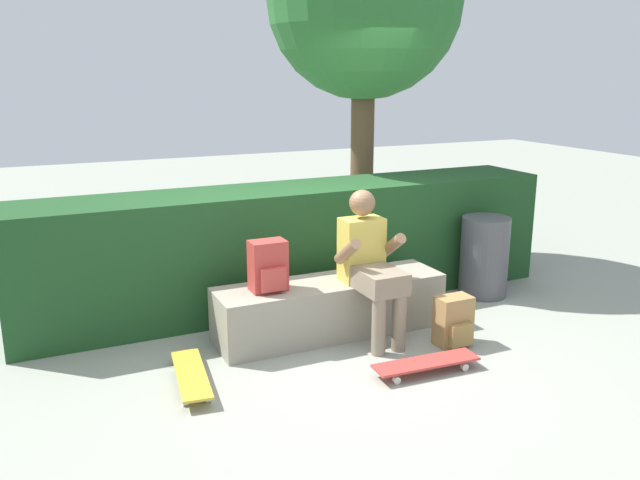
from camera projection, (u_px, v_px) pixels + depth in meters
ground_plane at (352, 350)px, 5.12m from camera, size 24.00×24.00×0.00m
bench_main at (330, 307)px, 5.40m from camera, size 1.92×0.52×0.46m
person_skater at (370, 261)px, 5.20m from camera, size 0.49×0.62×1.21m
skateboard_near_person at (426, 363)px, 4.72m from camera, size 0.81×0.24×0.09m
skateboard_beside_bench at (191, 375)px, 4.54m from camera, size 0.30×0.82×0.09m
backpack_on_bench at (268, 267)px, 5.07m from camera, size 0.28×0.23×0.40m
backpack_on_ground at (454, 322)px, 5.18m from camera, size 0.28×0.23×0.40m
hedge_row at (296, 245)px, 6.09m from camera, size 5.02×0.77×1.10m
tree_behind_bench at (365, 2)px, 6.75m from camera, size 2.04×2.04×3.85m
trash_bin at (484, 256)px, 6.29m from camera, size 0.46×0.46×0.77m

